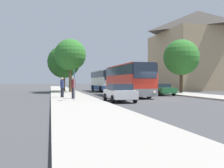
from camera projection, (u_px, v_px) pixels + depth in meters
ground_plane at (154, 100)px, 23.50m from camera, size 300.00×300.00×0.00m
sidewalk_left at (75, 100)px, 21.89m from camera, size 4.00×120.00×0.15m
sidewalk_right at (222, 98)px, 25.10m from camera, size 4.00×120.00×0.15m
building_right_background at (198, 50)px, 51.43m from camera, size 14.84×15.78×15.50m
bus_front at (128, 80)px, 28.50m from camera, size 2.75×11.08×3.37m
bus_middle at (104, 80)px, 42.35m from camera, size 3.07×10.39×3.32m
parked_car_left_curb at (119, 92)px, 21.05m from camera, size 1.98×4.50×1.44m
parked_car_right_near at (161, 89)px, 30.94m from camera, size 2.15×4.59×1.37m
parked_car_right_far at (117, 86)px, 53.27m from camera, size 2.12×4.26×1.37m
bus_stop_sign at (74, 82)px, 20.51m from camera, size 0.08×0.45×2.37m
pedestrian_waiting_near at (73, 88)px, 22.67m from camera, size 0.36×0.36×1.88m
pedestrian_waiting_far at (62, 87)px, 24.45m from camera, size 0.36×0.36×1.86m
tree_left_near at (64, 62)px, 40.20m from camera, size 4.98×4.98×6.98m
tree_left_far at (70, 55)px, 36.39m from camera, size 4.39×4.39×7.39m
tree_right_near at (181, 57)px, 34.92m from camera, size 4.76×4.76×7.09m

